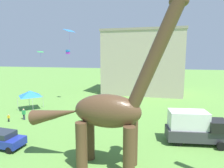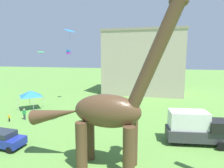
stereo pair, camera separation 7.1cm
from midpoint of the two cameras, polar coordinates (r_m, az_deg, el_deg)
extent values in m
cylinder|color=#513823|center=(15.74, 5.90, -16.73)|extent=(0.86, 0.86, 3.72)
cylinder|color=#513823|center=(14.28, 4.92, -19.48)|extent=(0.86, 0.86, 3.72)
cylinder|color=#513823|center=(16.55, -6.87, -15.44)|extent=(0.86, 0.86, 3.72)
cylinder|color=#513823|center=(15.17, -9.18, -17.80)|extent=(0.86, 0.86, 3.72)
ellipsoid|color=#513823|center=(14.39, -1.52, -7.99)|extent=(5.09, 2.19, 2.51)
cylinder|color=#513823|center=(13.31, 12.39, 8.01)|extent=(3.66, 0.94, 7.25)
ellipsoid|color=#513823|center=(13.78, 19.14, 22.26)|extent=(1.25, 0.78, 0.86)
cone|color=#513823|center=(16.18, -16.42, -8.59)|extent=(4.47, 1.25, 2.12)
cube|color=navy|center=(21.43, -29.98, -14.30)|extent=(4.28, 1.98, 0.72)
cube|color=#232B35|center=(21.21, -30.10, -12.74)|extent=(2.34, 1.67, 0.52)
cylinder|color=black|center=(21.19, -25.04, -15.26)|extent=(0.63, 0.25, 0.62)
cylinder|color=black|center=(19.98, -28.37, -16.96)|extent=(0.63, 0.25, 0.62)
cube|color=#38383D|center=(21.05, 23.52, -13.44)|extent=(5.84, 2.86, 1.10)
cube|color=black|center=(21.10, 28.72, -10.70)|extent=(2.04, 2.16, 1.00)
cube|color=silver|center=(20.46, 21.55, -9.79)|extent=(3.83, 2.49, 1.70)
cylinder|color=black|center=(22.63, 28.17, -13.70)|extent=(0.83, 0.37, 0.80)
cylinder|color=black|center=(20.76, 29.62, -15.81)|extent=(0.83, 0.37, 0.80)
cylinder|color=black|center=(22.00, 18.53, -13.75)|extent=(0.83, 0.37, 0.80)
cylinder|color=black|center=(20.07, 19.01, -15.98)|extent=(0.83, 0.37, 0.80)
cylinder|color=black|center=(28.83, -28.50, -9.36)|extent=(0.08, 0.08, 0.49)
cylinder|color=black|center=(28.75, -28.32, -9.40)|extent=(0.08, 0.08, 0.49)
cube|color=yellow|center=(28.68, -28.47, -8.59)|extent=(0.26, 0.16, 0.34)
sphere|color=tan|center=(28.61, -28.50, -8.11)|extent=(0.15, 0.15, 0.15)
cylinder|color=yellow|center=(28.77, -28.70, -8.51)|extent=(0.06, 0.06, 0.33)
cylinder|color=yellow|center=(28.57, -28.24, -8.60)|extent=(0.06, 0.06, 0.33)
cylinder|color=#2D3347|center=(28.78, -24.90, -8.88)|extent=(0.12, 0.12, 0.75)
cylinder|color=#2D3347|center=(28.67, -24.61, -8.92)|extent=(0.12, 0.12, 0.75)
cube|color=green|center=(28.55, -24.83, -7.67)|extent=(0.40, 0.25, 0.53)
sphere|color=tan|center=(28.46, -24.88, -6.94)|extent=(0.23, 0.23, 0.23)
cylinder|color=green|center=(28.69, -25.20, -7.57)|extent=(0.10, 0.10, 0.50)
cylinder|color=green|center=(28.41, -24.46, -7.68)|extent=(0.10, 0.10, 0.50)
cylinder|color=#B2B2B7|center=(34.01, -19.85, -4.83)|extent=(0.06, 0.06, 2.10)
cylinder|color=#B2B2B7|center=(31.87, -22.54, -5.85)|extent=(0.06, 0.06, 2.10)
cylinder|color=#B2B2B7|center=(35.56, -23.48, -4.47)|extent=(0.06, 0.06, 2.10)
cylinder|color=#B2B2B7|center=(33.52, -26.28, -5.39)|extent=(0.06, 0.06, 2.10)
pyramid|color=#287AE5|center=(33.41, -23.19, -2.61)|extent=(3.15, 3.15, 0.90)
cube|color=#287AE5|center=(37.22, -13.04, 9.55)|extent=(0.61, 0.61, 0.46)
cube|color=purple|center=(37.21, -13.03, 9.01)|extent=(0.61, 0.61, 0.46)
cube|color=#287AE5|center=(22.18, -12.70, 15.22)|extent=(1.19, 1.37, 0.33)
cylinder|color=purple|center=(22.10, -12.63, 13.30)|extent=(0.01, 0.01, 1.15)
cube|color=green|center=(23.71, -20.58, 8.94)|extent=(0.83, 0.86, 0.12)
cylinder|color=#287AE5|center=(23.71, -20.52, 7.86)|extent=(0.01, 0.01, 0.69)
cube|color=#B7A893|center=(45.34, 9.14, 6.12)|extent=(17.21, 11.20, 13.65)
cube|color=gray|center=(45.62, 9.35, 15.04)|extent=(17.55, 11.43, 0.50)
camera|label=1|loc=(0.04, -90.13, -0.02)|focal=30.74mm
camera|label=2|loc=(0.04, 89.87, 0.02)|focal=30.74mm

